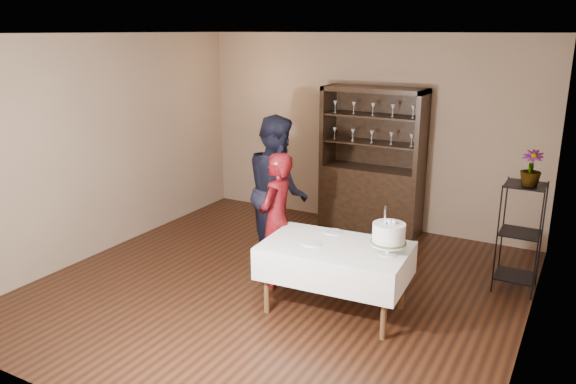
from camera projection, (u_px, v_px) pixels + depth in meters
name	position (u px, v px, depth m)	size (l,w,h in m)	color
floor	(279.00, 286.00, 6.21)	(5.00, 5.00, 0.00)	black
ceiling	(278.00, 33.00, 5.46)	(5.00, 5.00, 0.00)	silver
back_wall	(366.00, 131.00, 7.94)	(5.00, 0.02, 2.70)	brown
wall_left	(105.00, 145.00, 6.99)	(0.02, 5.00, 2.70)	brown
wall_right	(539.00, 202.00, 4.68)	(0.02, 5.00, 2.70)	brown
china_hutch	(371.00, 184.00, 7.83)	(1.40, 0.48, 2.00)	black
plant_etagere	(520.00, 233.00, 5.98)	(0.42, 0.42, 1.20)	black
cake_table	(335.00, 261.00, 5.54)	(1.47, 0.96, 0.71)	silver
woman	(277.00, 220.00, 6.09)	(0.54, 0.36, 1.49)	#3B0705
man	(277.00, 190.00, 6.69)	(0.87, 0.68, 1.79)	black
cake	(389.00, 235.00, 5.22)	(0.37, 0.37, 0.47)	silver
plate_near	(312.00, 244.00, 5.51)	(0.19, 0.19, 0.01)	silver
plate_far	(333.00, 232.00, 5.83)	(0.19, 0.19, 0.01)	silver
potted_plant	(531.00, 168.00, 5.73)	(0.21, 0.21, 0.37)	#3F642F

